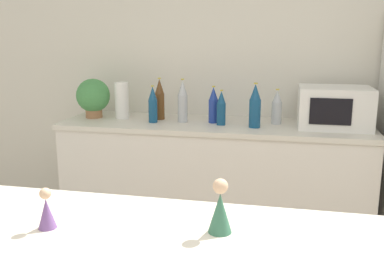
{
  "coord_description": "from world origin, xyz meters",
  "views": [
    {
      "loc": [
        0.13,
        -0.61,
        1.52
      ],
      "look_at": [
        -0.28,
        1.37,
        1.08
      ],
      "focal_mm": 40.0,
      "sensor_mm": 36.0,
      "label": 1
    }
  ],
  "objects_px": {
    "paper_towel_roll": "(122,100)",
    "back_bottle_1": "(277,107)",
    "wise_man_figurine_crimson": "(47,211)",
    "back_bottle_0": "(255,106)",
    "microwave": "(334,107)",
    "back_bottle_6": "(153,105)",
    "back_bottle_5": "(183,101)",
    "back_bottle_4": "(160,100)",
    "potted_plant": "(93,97)",
    "back_bottle_2": "(221,108)",
    "back_bottle_3": "(213,105)"
  },
  "relations": [
    {
      "from": "paper_towel_roll",
      "to": "back_bottle_1",
      "type": "distance_m",
      "value": 1.16
    },
    {
      "from": "wise_man_figurine_crimson",
      "to": "back_bottle_0",
      "type": "bearing_deg",
      "value": 77.5
    },
    {
      "from": "microwave",
      "to": "paper_towel_roll",
      "type": "bearing_deg",
      "value": 179.72
    },
    {
      "from": "back_bottle_6",
      "to": "back_bottle_5",
      "type": "bearing_deg",
      "value": 17.03
    },
    {
      "from": "back_bottle_1",
      "to": "back_bottle_4",
      "type": "distance_m",
      "value": 0.87
    },
    {
      "from": "potted_plant",
      "to": "paper_towel_roll",
      "type": "bearing_deg",
      "value": 3.33
    },
    {
      "from": "back_bottle_2",
      "to": "paper_towel_roll",
      "type": "bearing_deg",
      "value": 173.58
    },
    {
      "from": "microwave",
      "to": "back_bottle_1",
      "type": "xyz_separation_m",
      "value": [
        -0.39,
        0.04,
        -0.02
      ]
    },
    {
      "from": "back_bottle_3",
      "to": "microwave",
      "type": "bearing_deg",
      "value": 0.78
    },
    {
      "from": "wise_man_figurine_crimson",
      "to": "back_bottle_3",
      "type": "bearing_deg",
      "value": 86.45
    },
    {
      "from": "microwave",
      "to": "back_bottle_4",
      "type": "distance_m",
      "value": 1.25
    },
    {
      "from": "microwave",
      "to": "back_bottle_0",
      "type": "relative_size",
      "value": 1.55
    },
    {
      "from": "potted_plant",
      "to": "paper_towel_roll",
      "type": "xyz_separation_m",
      "value": [
        0.23,
        0.01,
        -0.02
      ]
    },
    {
      "from": "microwave",
      "to": "back_bottle_2",
      "type": "bearing_deg",
      "value": -174.12
    },
    {
      "from": "back_bottle_6",
      "to": "paper_towel_roll",
      "type": "bearing_deg",
      "value": 160.33
    },
    {
      "from": "back_bottle_3",
      "to": "back_bottle_4",
      "type": "xyz_separation_m",
      "value": [
        -0.41,
        0.04,
        0.02
      ]
    },
    {
      "from": "back_bottle_6",
      "to": "back_bottle_2",
      "type": "bearing_deg",
      "value": 1.29
    },
    {
      "from": "microwave",
      "to": "back_bottle_3",
      "type": "relative_size",
      "value": 1.79
    },
    {
      "from": "paper_towel_roll",
      "to": "back_bottle_1",
      "type": "height_order",
      "value": "paper_towel_roll"
    },
    {
      "from": "paper_towel_roll",
      "to": "wise_man_figurine_crimson",
      "type": "relative_size",
      "value": 2.43
    },
    {
      "from": "back_bottle_2",
      "to": "back_bottle_6",
      "type": "xyz_separation_m",
      "value": [
        -0.5,
        -0.01,
        0.01
      ]
    },
    {
      "from": "back_bottle_1",
      "to": "paper_towel_roll",
      "type": "bearing_deg",
      "value": -178.53
    },
    {
      "from": "back_bottle_5",
      "to": "wise_man_figurine_crimson",
      "type": "height_order",
      "value": "back_bottle_5"
    },
    {
      "from": "back_bottle_4",
      "to": "wise_man_figurine_crimson",
      "type": "bearing_deg",
      "value": -82.19
    },
    {
      "from": "back_bottle_3",
      "to": "wise_man_figurine_crimson",
      "type": "xyz_separation_m",
      "value": [
        -0.13,
        -2.05,
        0.04
      ]
    },
    {
      "from": "back_bottle_3",
      "to": "back_bottle_5",
      "type": "height_order",
      "value": "back_bottle_5"
    },
    {
      "from": "paper_towel_roll",
      "to": "back_bottle_6",
      "type": "bearing_deg",
      "value": -19.67
    },
    {
      "from": "back_bottle_6",
      "to": "wise_man_figurine_crimson",
      "type": "bearing_deg",
      "value": -81.24
    },
    {
      "from": "back_bottle_3",
      "to": "back_bottle_4",
      "type": "bearing_deg",
      "value": 174.26
    },
    {
      "from": "back_bottle_5",
      "to": "back_bottle_0",
      "type": "bearing_deg",
      "value": -9.48
    },
    {
      "from": "back_bottle_1",
      "to": "wise_man_figurine_crimson",
      "type": "bearing_deg",
      "value": -105.37
    },
    {
      "from": "potted_plant",
      "to": "back_bottle_6",
      "type": "height_order",
      "value": "potted_plant"
    },
    {
      "from": "wise_man_figurine_crimson",
      "to": "back_bottle_4",
      "type": "bearing_deg",
      "value": 97.81
    },
    {
      "from": "microwave",
      "to": "back_bottle_1",
      "type": "relative_size",
      "value": 1.9
    },
    {
      "from": "back_bottle_3",
      "to": "back_bottle_4",
      "type": "distance_m",
      "value": 0.42
    },
    {
      "from": "back_bottle_0",
      "to": "back_bottle_5",
      "type": "bearing_deg",
      "value": 170.52
    },
    {
      "from": "microwave",
      "to": "back_bottle_3",
      "type": "height_order",
      "value": "microwave"
    },
    {
      "from": "back_bottle_0",
      "to": "back_bottle_6",
      "type": "relative_size",
      "value": 1.14
    },
    {
      "from": "back_bottle_4",
      "to": "wise_man_figurine_crimson",
      "type": "relative_size",
      "value": 2.77
    },
    {
      "from": "potted_plant",
      "to": "back_bottle_4",
      "type": "bearing_deg",
      "value": 3.97
    },
    {
      "from": "potted_plant",
      "to": "back_bottle_4",
      "type": "distance_m",
      "value": 0.52
    },
    {
      "from": "back_bottle_5",
      "to": "back_bottle_2",
      "type": "bearing_deg",
      "value": -10.16
    },
    {
      "from": "potted_plant",
      "to": "back_bottle_0",
      "type": "bearing_deg",
      "value": -5.08
    },
    {
      "from": "back_bottle_1",
      "to": "microwave",
      "type": "bearing_deg",
      "value": -5.53
    },
    {
      "from": "paper_towel_roll",
      "to": "back_bottle_6",
      "type": "xyz_separation_m",
      "value": [
        0.27,
        -0.1,
        -0.01
      ]
    },
    {
      "from": "back_bottle_6",
      "to": "wise_man_figurine_crimson",
      "type": "height_order",
      "value": "back_bottle_6"
    },
    {
      "from": "back_bottle_0",
      "to": "wise_man_figurine_crimson",
      "type": "xyz_separation_m",
      "value": [
        -0.43,
        -1.95,
        0.02
      ]
    },
    {
      "from": "potted_plant",
      "to": "back_bottle_2",
      "type": "xyz_separation_m",
      "value": [
        1.0,
        -0.07,
        -0.04
      ]
    },
    {
      "from": "back_bottle_2",
      "to": "back_bottle_5",
      "type": "xyz_separation_m",
      "value": [
        -0.29,
        0.05,
        0.03
      ]
    },
    {
      "from": "back_bottle_3",
      "to": "back_bottle_6",
      "type": "relative_size",
      "value": 0.99
    }
  ]
}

